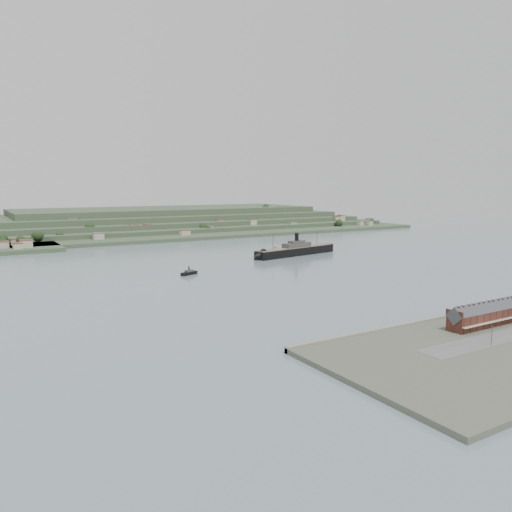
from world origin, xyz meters
TOP-DOWN VIEW (x-y plane):
  - ground at (0.00, 0.00)m, footprint 1400.00×1400.00m
  - terrace_row at (-10.00, -168.02)m, footprint 55.60×9.80m
  - far_peninsula at (27.91, 393.10)m, footprint 760.00×309.00m
  - steamship at (48.30, 70.29)m, footprint 101.55×29.69m
  - tugboat at (-73.47, 27.22)m, footprint 14.18×8.65m
  - ferry_east at (40.34, 88.14)m, footprint 18.67×9.56m

SIDE VIEW (x-z plane):
  - ground at x=0.00m, z-range 0.00..0.00m
  - tugboat at x=-73.47m, z-range -1.59..4.62m
  - ferry_east at x=40.34m, z-range -1.75..5.00m
  - steamship at x=48.30m, z-range -7.73..16.79m
  - terrace_row at x=-10.00m, z-range 1.30..12.38m
  - far_peninsula at x=27.91m, z-range -3.12..26.88m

